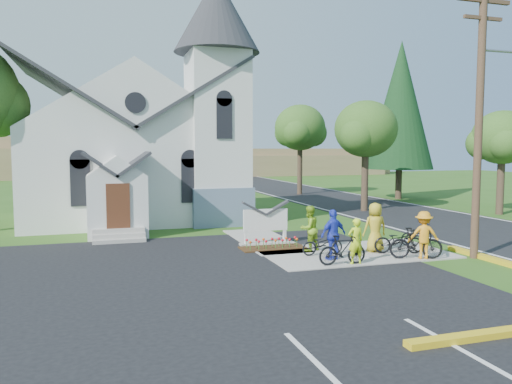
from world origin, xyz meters
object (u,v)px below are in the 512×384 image
object	(u,v)px
bike_0	(322,244)
bike_1	(342,250)
utility_pole	(481,110)
cyclist_4	(375,227)
church_sign	(265,220)
bike_2	(399,241)
cyclist_2	(333,235)
bike_4	(416,234)
cyclist_1	(309,228)
cyclist_3	(424,235)
bike_3	(416,243)
cyclist_0	(356,241)

from	to	relation	value
bike_0	bike_1	distance (m)	1.64
utility_pole	cyclist_4	world-z (taller)	utility_pole
church_sign	bike_0	distance (m)	3.11
bike_2	church_sign	bearing A→B (deg)	69.52
cyclist_2	bike_4	size ratio (longest dim) A/B	1.11
utility_pole	bike_0	bearing A→B (deg)	159.77
cyclist_1	bike_1	distance (m)	2.54
bike_2	cyclist_3	distance (m)	1.14
cyclist_2	cyclist_3	xyz separation A→B (m)	(3.19, -0.82, -0.05)
utility_pole	bike_3	bearing A→B (deg)	172.11
cyclist_2	bike_3	bearing A→B (deg)	151.69
cyclist_2	church_sign	bearing A→B (deg)	-82.33
bike_3	bike_4	xyz separation A→B (m)	(1.67, 2.31, -0.14)
cyclist_1	cyclist_4	size ratio (longest dim) A/B	0.93
cyclist_1	bike_2	xyz separation A→B (m)	(3.02, -1.50, -0.39)
bike_0	cyclist_1	size ratio (longest dim) A/B	0.91
cyclist_1	cyclist_3	world-z (taller)	cyclist_1
church_sign	utility_pole	world-z (taller)	utility_pole
cyclist_4	cyclist_1	bearing A→B (deg)	-17.67
cyclist_2	bike_3	xyz separation A→B (m)	(2.89, -0.80, -0.33)
bike_2	cyclist_4	world-z (taller)	cyclist_4
cyclist_0	bike_0	xyz separation A→B (m)	(-0.48, 1.64, -0.37)
utility_pole	bike_0	distance (m)	7.47
church_sign	bike_0	world-z (taller)	church_sign
cyclist_0	cyclist_3	size ratio (longest dim) A/B	0.92
cyclist_4	bike_4	xyz separation A→B (m)	(2.42, 0.77, -0.52)
utility_pole	cyclist_3	bearing A→B (deg)	171.62
cyclist_2	bike_3	world-z (taller)	cyclist_2
bike_4	bike_2	bearing A→B (deg)	119.65
bike_0	bike_3	xyz separation A→B (m)	(2.93, -1.61, 0.15)
cyclist_3	cyclist_1	bearing A→B (deg)	-13.38
bike_4	cyclist_2	bearing A→B (deg)	100.59
utility_pole	cyclist_3	xyz separation A→B (m)	(-2.04, 0.30, -4.49)
cyclist_3	church_sign	bearing A→B (deg)	-20.92
bike_2	cyclist_0	bearing A→B (deg)	131.56
utility_pole	bike_0	xyz separation A→B (m)	(-5.26, 1.94, -4.93)
cyclist_2	bike_3	distance (m)	3.02
bike_2	bike_1	bearing A→B (deg)	127.91
cyclist_0	utility_pole	bearing A→B (deg)	174.31
cyclist_2	bike_4	world-z (taller)	cyclist_2
bike_2	cyclist_4	xyz separation A→B (m)	(-0.69, 0.55, 0.46)
bike_1	bike_2	bearing A→B (deg)	-67.90
bike_1	bike_3	bearing A→B (deg)	-86.76
church_sign	cyclist_0	world-z (taller)	church_sign
bike_3	cyclist_4	distance (m)	1.76
church_sign	cyclist_2	distance (m)	3.82
utility_pole	cyclist_1	world-z (taller)	utility_pole
cyclist_0	bike_3	xyz separation A→B (m)	(2.45, 0.02, -0.22)
utility_pole	bike_3	size ratio (longest dim) A/B	5.26
cyclist_4	church_sign	bearing A→B (deg)	-34.71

